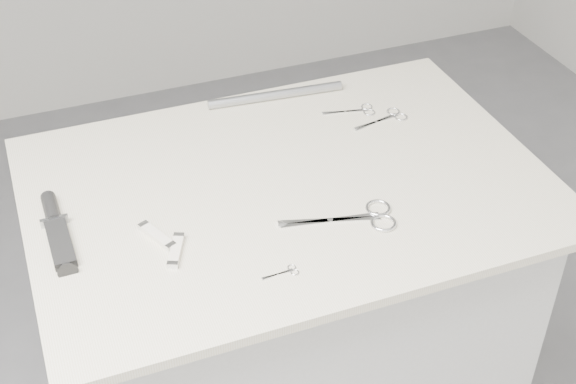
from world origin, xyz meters
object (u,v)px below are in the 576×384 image
object	(u,v)px
embroidery_scissors_a	(388,118)
metal_rail	(276,95)
large_shears	(363,217)
pocket_knife_a	(176,251)
pocket_knife_b	(157,236)
plinth	(288,346)
sheathed_knife	(56,227)
embroidery_scissors_b	(358,111)
tiny_scissors	(285,272)

from	to	relation	value
embroidery_scissors_a	metal_rail	xyz separation A→B (m)	(-0.20, 0.16, 0.01)
large_shears	metal_rail	distance (m)	0.45
pocket_knife_a	metal_rail	xyz separation A→B (m)	(0.34, 0.42, 0.01)
pocket_knife_b	plinth	bearing A→B (deg)	-99.14
sheathed_knife	pocket_knife_a	distance (m)	0.23
large_shears	embroidery_scissors_a	bearing A→B (deg)	69.18
large_shears	embroidery_scissors_b	bearing A→B (deg)	79.91
plinth	large_shears	xyz separation A→B (m)	(0.09, -0.15, 0.47)
plinth	embroidery_scissors_b	distance (m)	0.56
embroidery_scissors_a	pocket_knife_a	xyz separation A→B (m)	(-0.54, -0.26, 0.00)
sheathed_knife	embroidery_scissors_b	bearing A→B (deg)	-76.47
large_shears	embroidery_scissors_a	world-z (taller)	large_shears
embroidery_scissors_a	pocket_knife_a	world-z (taller)	pocket_knife_a
plinth	pocket_knife_b	distance (m)	0.55
large_shears	tiny_scissors	world-z (taller)	large_shears
large_shears	pocket_knife_a	size ratio (longest dim) A/B	2.54
large_shears	pocket_knife_a	xyz separation A→B (m)	(-0.34, 0.03, 0.00)
embroidery_scissors_a	sheathed_knife	size ratio (longest dim) A/B	0.63
pocket_knife_b	metal_rail	xyz separation A→B (m)	(0.36, 0.37, 0.00)
embroidery_scissors_b	pocket_knife_b	bearing A→B (deg)	-141.10
embroidery_scissors_b	pocket_knife_a	bearing A→B (deg)	-135.78
embroidery_scissors_a	tiny_scissors	distance (m)	0.53
large_shears	tiny_scissors	size ratio (longest dim) A/B	3.30
embroidery_scissors_b	metal_rail	bearing A→B (deg)	154.83
large_shears	sheathed_knife	bearing A→B (deg)	176.02
plinth	embroidery_scissors_a	world-z (taller)	embroidery_scissors_a
tiny_scissors	pocket_knife_b	world-z (taller)	pocket_knife_b
plinth	embroidery_scissors_a	size ratio (longest dim) A/B	6.91
large_shears	sheathed_knife	xyz separation A→B (m)	(-0.53, 0.16, 0.00)
pocket_knife_b	sheathed_knife	bearing A→B (deg)	38.70
pocket_knife_a	plinth	bearing A→B (deg)	-41.28
tiny_scissors	pocket_knife_b	size ratio (longest dim) A/B	0.72
plinth	pocket_knife_a	xyz separation A→B (m)	(-0.25, -0.12, 0.48)
embroidery_scissors_b	large_shears	bearing A→B (deg)	-101.51
embroidery_scissors_b	tiny_scissors	world-z (taller)	same
pocket_knife_a	pocket_knife_b	xyz separation A→B (m)	(-0.02, 0.05, 0.00)
pocket_knife_b	metal_rail	distance (m)	0.52
embroidery_scissors_b	pocket_knife_b	world-z (taller)	pocket_knife_b
embroidery_scissors_a	pocket_knife_b	distance (m)	0.60
large_shears	embroidery_scissors_b	world-z (taller)	large_shears
plinth	embroidery_scissors_b	size ratio (longest dim) A/B	7.75
embroidery_scissors_b	pocket_knife_a	distance (m)	0.58
tiny_scissors	metal_rail	size ratio (longest dim) A/B	0.21
tiny_scissors	metal_rail	world-z (taller)	metal_rail
embroidery_scissors_a	embroidery_scissors_b	world-z (taller)	same
embroidery_scissors_a	embroidery_scissors_b	xyz separation A→B (m)	(-0.05, 0.05, -0.00)
embroidery_scissors_a	pocket_knife_b	xyz separation A→B (m)	(-0.56, -0.21, 0.00)
plinth	embroidery_scissors_a	bearing A→B (deg)	25.95
large_shears	tiny_scissors	distance (m)	0.20
large_shears	pocket_knife_a	world-z (taller)	pocket_knife_a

